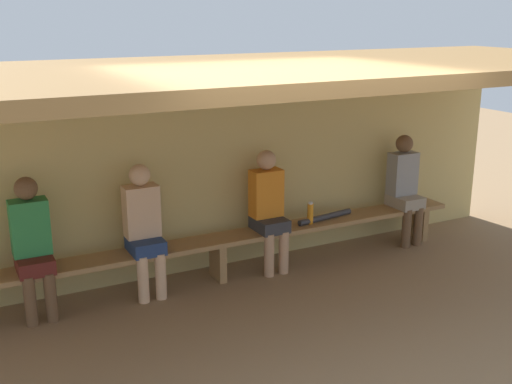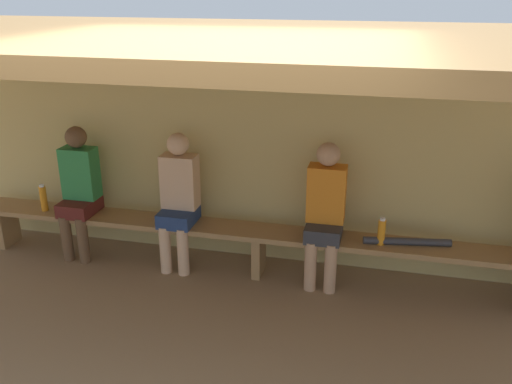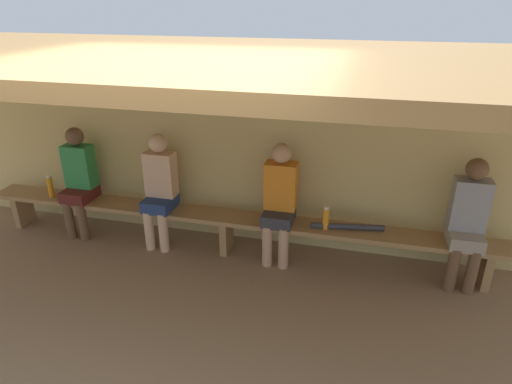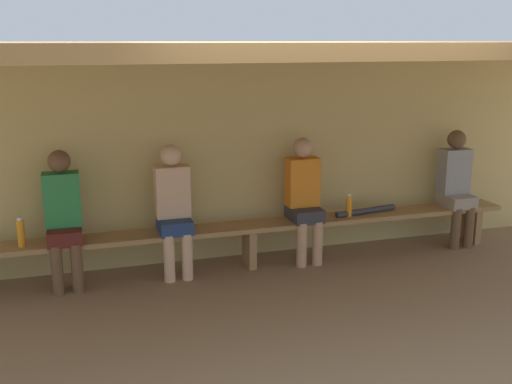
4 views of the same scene
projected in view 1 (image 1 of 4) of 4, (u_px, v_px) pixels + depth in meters
name	position (u px, v px, depth m)	size (l,w,h in m)	color
ground_plane	(291.00, 344.00, 5.46)	(24.00, 24.00, 0.00)	#8C6D4C
back_wall	(200.00, 170.00, 6.87)	(8.00, 0.20, 2.20)	tan
dugout_roof	(254.00, 72.00, 5.44)	(8.00, 2.80, 0.12)	olive
bench	(218.00, 245.00, 6.68)	(6.00, 0.36, 0.46)	#9E7547
player_near_post	(32.00, 243.00, 5.78)	(0.34, 0.42, 1.34)	#591E19
player_in_white	(269.00, 206.00, 6.86)	(0.34, 0.42, 1.34)	#333338
player_in_blue	(405.00, 185.00, 7.69)	(0.34, 0.42, 1.34)	gray
player_in_red	(144.00, 225.00, 6.24)	(0.34, 0.42, 1.34)	navy
water_bottle_green	(310.00, 213.00, 7.09)	(0.07, 0.07, 0.26)	orange
baseball_bat	(325.00, 217.00, 7.25)	(0.07, 0.07, 0.77)	#333338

